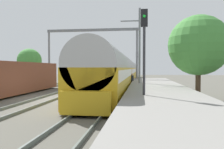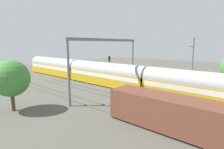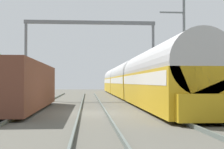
{
  "view_description": "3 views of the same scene",
  "coord_description": "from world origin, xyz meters",
  "px_view_note": "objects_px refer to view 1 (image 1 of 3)",
  "views": [
    {
      "loc": [
        6.86,
        -15.59,
        2.33
      ],
      "look_at": [
        4.34,
        3.46,
        1.76
      ],
      "focal_mm": 34.85,
      "sensor_mm": 36.0,
      "label": 1
    },
    {
      "loc": [
        -18.16,
        -2.16,
        7.15
      ],
      "look_at": [
        0.3,
        13.79,
        2.95
      ],
      "focal_mm": 28.61,
      "sensor_mm": 36.0,
      "label": 2
    },
    {
      "loc": [
        -0.28,
        -18.16,
        1.71
      ],
      "look_at": [
        2.17,
        14.59,
        2.48
      ],
      "focal_mm": 52.57,
      "sensor_mm": 36.0,
      "label": 3
    }
  ],
  "objects_px": {
    "railway_signal_far": "(137,63)",
    "catenary_gantry": "(92,44)",
    "passenger_train": "(125,70)",
    "freight_car": "(13,78)",
    "railway_signal_near": "(144,47)",
    "person_crossing": "(132,80)"
  },
  "relations": [
    {
      "from": "railway_signal_far",
      "to": "catenary_gantry",
      "type": "relative_size",
      "value": 0.38
    },
    {
      "from": "passenger_train",
      "to": "catenary_gantry",
      "type": "bearing_deg",
      "value": -135.54
    },
    {
      "from": "freight_car",
      "to": "railway_signal_near",
      "type": "height_order",
      "value": "railway_signal_near"
    },
    {
      "from": "person_crossing",
      "to": "freight_car",
      "type": "bearing_deg",
      "value": -81.15
    },
    {
      "from": "passenger_train",
      "to": "railway_signal_far",
      "type": "height_order",
      "value": "railway_signal_far"
    },
    {
      "from": "railway_signal_far",
      "to": "passenger_train",
      "type": "bearing_deg",
      "value": -157.4
    },
    {
      "from": "railway_signal_near",
      "to": "freight_car",
      "type": "bearing_deg",
      "value": 151.02
    },
    {
      "from": "passenger_train",
      "to": "person_crossing",
      "type": "height_order",
      "value": "passenger_train"
    },
    {
      "from": "railway_signal_far",
      "to": "catenary_gantry",
      "type": "distance_m",
      "value": 8.43
    },
    {
      "from": "freight_car",
      "to": "railway_signal_far",
      "type": "xyz_separation_m",
      "value": [
        10.6,
        17.28,
        1.71
      ]
    },
    {
      "from": "person_crossing",
      "to": "railway_signal_near",
      "type": "xyz_separation_m",
      "value": [
        1.14,
        -13.02,
        2.41
      ]
    },
    {
      "from": "passenger_train",
      "to": "freight_car",
      "type": "relative_size",
      "value": 3.78
    },
    {
      "from": "passenger_train",
      "to": "railway_signal_far",
      "type": "distance_m",
      "value": 2.4
    },
    {
      "from": "railway_signal_near",
      "to": "railway_signal_far",
      "type": "relative_size",
      "value": 1.09
    },
    {
      "from": "person_crossing",
      "to": "railway_signal_near",
      "type": "relative_size",
      "value": 0.32
    },
    {
      "from": "passenger_train",
      "to": "railway_signal_far",
      "type": "relative_size",
      "value": 9.94
    },
    {
      "from": "person_crossing",
      "to": "catenary_gantry",
      "type": "bearing_deg",
      "value": -157.48
    },
    {
      "from": "person_crossing",
      "to": "passenger_train",
      "type": "bearing_deg",
      "value": 164.59
    },
    {
      "from": "catenary_gantry",
      "to": "freight_car",
      "type": "bearing_deg",
      "value": -109.56
    },
    {
      "from": "person_crossing",
      "to": "railway_signal_near",
      "type": "distance_m",
      "value": 13.29
    },
    {
      "from": "passenger_train",
      "to": "catenary_gantry",
      "type": "height_order",
      "value": "catenary_gantry"
    },
    {
      "from": "railway_signal_far",
      "to": "freight_car",
      "type": "bearing_deg",
      "value": -121.53
    }
  ]
}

